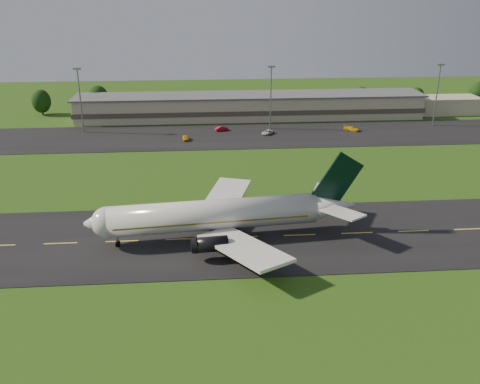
{
  "coord_description": "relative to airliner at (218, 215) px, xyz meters",
  "views": [
    {
      "loc": [
        -18.36,
        -89.44,
        43.82
      ],
      "look_at": [
        -10.62,
        8.0,
        6.0
      ],
      "focal_mm": 40.0,
      "sensor_mm": 36.0,
      "label": 1
    }
  ],
  "objects": [
    {
      "name": "service_vehicle_b",
      "position": [
        4.27,
        78.18,
        -3.85
      ],
      "size": [
        4.56,
        2.87,
        1.42
      ],
      "primitive_type": "imported",
      "rotation": [
        0.0,
        0.0,
        1.92
      ],
      "color": "#9F0A1B",
      "rests_on": "apron"
    },
    {
      "name": "service_vehicle_d",
      "position": [
        46.02,
        74.91,
        -3.81
      ],
      "size": [
        5.2,
        5.11,
        1.51
      ],
      "primitive_type": "imported",
      "rotation": [
        0.0,
        0.0,
        0.81
      ],
      "color": "yellow",
      "rests_on": "apron"
    },
    {
      "name": "tree_line",
      "position": [
        46.42,
        106.08,
        0.39
      ],
      "size": [
        193.81,
        8.92,
        10.38
      ],
      "color": "black",
      "rests_on": "ground"
    },
    {
      "name": "ground",
      "position": [
        15.21,
        -0.08,
        -4.66
      ],
      "size": [
        360.0,
        360.0,
        0.0
      ],
      "primitive_type": "plane",
      "color": "#254711",
      "rests_on": "ground"
    },
    {
      "name": "apron",
      "position": [
        15.21,
        71.92,
        -4.61
      ],
      "size": [
        260.0,
        30.0,
        0.1
      ],
      "primitive_type": "cube",
      "color": "black",
      "rests_on": "ground"
    },
    {
      "name": "light_mast_west",
      "position": [
        -39.79,
        79.92,
        8.08
      ],
      "size": [
        2.4,
        1.2,
        20.35
      ],
      "color": "gray",
      "rests_on": "ground"
    },
    {
      "name": "terminal",
      "position": [
        21.62,
        96.1,
        -0.67
      ],
      "size": [
        145.0,
        16.0,
        8.4
      ],
      "color": "#C1B493",
      "rests_on": "ground"
    },
    {
      "name": "light_mast_centre",
      "position": [
        20.21,
        79.92,
        8.08
      ],
      "size": [
        2.4,
        1.2,
        20.35
      ],
      "color": "gray",
      "rests_on": "ground"
    },
    {
      "name": "light_mast_east",
      "position": [
        75.21,
        79.92,
        8.08
      ],
      "size": [
        2.4,
        1.2,
        20.35
      ],
      "color": "gray",
      "rests_on": "ground"
    },
    {
      "name": "service_vehicle_c",
      "position": [
        18.47,
        72.79,
        -3.89
      ],
      "size": [
        4.66,
        5.19,
        1.34
      ],
      "primitive_type": "imported",
      "rotation": [
        0.0,
        0.0,
        -0.64
      ],
      "color": "silver",
      "rests_on": "apron"
    },
    {
      "name": "service_vehicle_a",
      "position": [
        -7.19,
        67.94,
        -3.84
      ],
      "size": [
        2.23,
        4.41,
        1.44
      ],
      "primitive_type": "imported",
      "rotation": [
        0.0,
        0.0,
        0.13
      ],
      "color": "gold",
      "rests_on": "apron"
    },
    {
      "name": "airliner",
      "position": [
        0.0,
        0.0,
        0.0
      ],
      "size": [
        51.26,
        41.98,
        15.57
      ],
      "rotation": [
        0.0,
        0.0,
        0.1
      ],
      "color": "white",
      "rests_on": "ground"
    },
    {
      "name": "taxiway",
      "position": [
        15.21,
        -0.08,
        -4.61
      ],
      "size": [
        220.0,
        30.0,
        0.1
      ],
      "primitive_type": "cube",
      "color": "black",
      "rests_on": "ground"
    }
  ]
}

